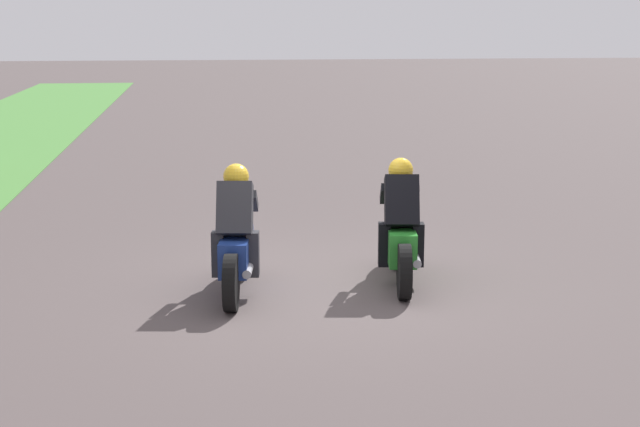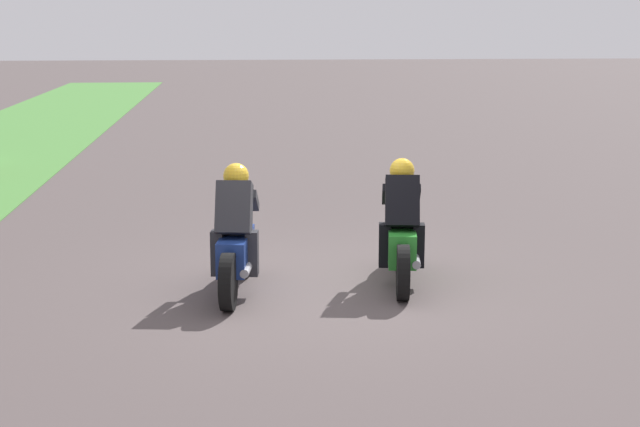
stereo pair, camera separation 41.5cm
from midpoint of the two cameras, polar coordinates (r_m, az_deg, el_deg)
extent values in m
plane|color=#4D4342|center=(11.44, -1.14, -4.41)|extent=(120.00, 120.00, 0.00)
cylinder|color=black|center=(12.27, 3.59, -1.77)|extent=(0.65, 0.22, 0.64)
cylinder|color=black|center=(10.92, 3.97, -3.49)|extent=(0.65, 0.22, 0.64)
cube|color=#278329|center=(11.55, 3.78, -1.71)|extent=(1.13, 0.46, 0.40)
ellipsoid|color=#278329|center=(11.58, 3.77, -0.16)|extent=(0.51, 0.36, 0.24)
cube|color=red|center=(11.05, 3.92, -2.23)|extent=(0.08, 0.17, 0.08)
cylinder|color=#A5A5AD|center=(11.25, 4.68, -2.77)|extent=(0.43, 0.15, 0.10)
cube|color=black|center=(11.34, 3.84, 0.72)|extent=(0.53, 0.46, 0.66)
sphere|color=gold|center=(11.50, 3.81, 2.60)|extent=(0.34, 0.34, 0.30)
cube|color=#335678|center=(11.97, 3.67, 0.43)|extent=(0.19, 0.28, 0.23)
cube|color=black|center=(11.42, 2.81, -1.85)|extent=(0.20, 0.16, 0.52)
cube|color=black|center=(11.45, 4.81, -1.85)|extent=(0.20, 0.16, 0.52)
cube|color=black|center=(11.70, 2.86, 1.18)|extent=(0.39, 0.15, 0.31)
cube|color=black|center=(11.72, 4.62, 1.17)|extent=(0.39, 0.15, 0.31)
cylinder|color=black|center=(11.86, -5.68, -2.29)|extent=(0.65, 0.22, 0.64)
cylinder|color=black|center=(10.51, -6.45, -4.13)|extent=(0.65, 0.22, 0.64)
cube|color=navy|center=(11.14, -6.06, -2.26)|extent=(1.13, 0.45, 0.40)
ellipsoid|color=navy|center=(11.17, -6.04, -0.64)|extent=(0.51, 0.36, 0.24)
cube|color=red|center=(10.64, -6.36, -2.82)|extent=(0.08, 0.17, 0.08)
cylinder|color=#A5A5AD|center=(10.82, -5.41, -3.38)|extent=(0.43, 0.15, 0.10)
cube|color=#27272C|center=(10.93, -6.18, 0.26)|extent=(0.53, 0.46, 0.66)
sphere|color=gold|center=(11.08, -6.09, 2.21)|extent=(0.33, 0.33, 0.30)
cube|color=slate|center=(11.55, -5.83, -0.02)|extent=(0.19, 0.28, 0.23)
cube|color=#27272C|center=(11.05, -7.16, -2.40)|extent=(0.20, 0.16, 0.52)
cube|color=#27272C|center=(11.00, -5.10, -2.42)|extent=(0.20, 0.16, 0.52)
cube|color=#27272C|center=(11.32, -6.88, 0.74)|extent=(0.39, 0.15, 0.31)
cube|color=#27272C|center=(11.28, -5.06, 0.74)|extent=(0.39, 0.15, 0.31)
camera|label=1|loc=(0.21, -91.06, -0.22)|focal=53.69mm
camera|label=2|loc=(0.21, 88.94, 0.22)|focal=53.69mm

